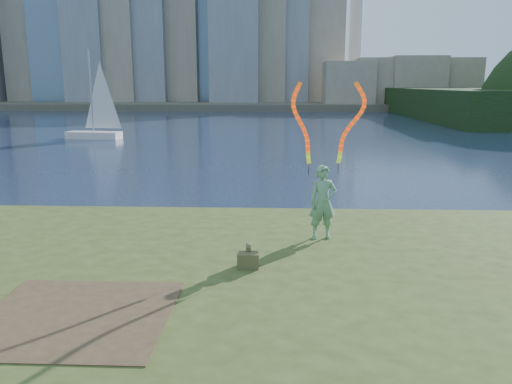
{
  "coord_description": "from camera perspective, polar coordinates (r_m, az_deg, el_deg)",
  "views": [
    {
      "loc": [
        1.2,
        -10.91,
        4.68
      ],
      "look_at": [
        0.7,
        1.0,
        2.08
      ],
      "focal_mm": 35.0,
      "sensor_mm": 36.0,
      "label": 1
    }
  ],
  "objects": [
    {
      "name": "dirt_patch",
      "position": [
        9.27,
        -19.92,
        -13.16
      ],
      "size": [
        3.2,
        3.0,
        0.02
      ],
      "primitive_type": "cube",
      "color": "#47331E",
      "rests_on": "grassy_knoll"
    },
    {
      "name": "ground",
      "position": [
        11.93,
        -3.65,
        -10.83
      ],
      "size": [
        320.0,
        320.0,
        0.0
      ],
      "primitive_type": "plane",
      "color": "#1A2843",
      "rests_on": "ground"
    },
    {
      "name": "grassy_knoll",
      "position": [
        9.72,
        -5.12,
        -14.28
      ],
      "size": [
        20.0,
        18.0,
        0.8
      ],
      "color": "#374619",
      "rests_on": "ground"
    },
    {
      "name": "far_shore",
      "position": [
        106.0,
        1.76,
        10.06
      ],
      "size": [
        320.0,
        40.0,
        1.2
      ],
      "primitive_type": "cube",
      "color": "#4A4536",
      "rests_on": "ground"
    },
    {
      "name": "woman_with_ribbons",
      "position": [
        12.64,
        7.7,
        0.82
      ],
      "size": [
        2.13,
        0.58,
        4.24
      ],
      "rotation": [
        0.0,
        0.0,
        0.15
      ],
      "color": "#0F651C",
      "rests_on": "grassy_knoll"
    },
    {
      "name": "canvas_bag",
      "position": [
        10.82,
        -0.94,
        -7.7
      ],
      "size": [
        0.48,
        0.55,
        0.44
      ],
      "rotation": [
        0.0,
        0.0,
        0.07
      ],
      "color": "#454023",
      "rests_on": "grassy_knoll"
    },
    {
      "name": "sailboat",
      "position": [
        45.63,
        -17.83,
        7.43
      ],
      "size": [
        5.02,
        2.08,
        7.53
      ],
      "rotation": [
        0.0,
        0.0,
        -0.13
      ],
      "color": "silver",
      "rests_on": "ground"
    }
  ]
}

